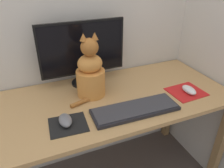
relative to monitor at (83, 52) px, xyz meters
The scene contains 8 objects.
desk 0.40m from the monitor, 73.43° to the right, with size 1.49×0.65×0.75m.
monitor is the anchor object (origin of this frame).
keyboard 0.48m from the monitor, 68.41° to the right, with size 0.47×0.17×0.02m.
mousepad_left 0.48m from the monitor, 117.38° to the right, with size 0.19×0.17×0.00m.
mousepad_right 0.68m from the monitor, 32.91° to the right, with size 0.21×0.19×0.00m.
computer_mouse_left 0.46m from the monitor, 119.25° to the right, with size 0.06×0.11×0.04m.
computer_mouse_right 0.69m from the monitor, 33.80° to the right, with size 0.06×0.11×0.04m.
cat 0.17m from the monitor, 91.16° to the right, with size 0.24×0.20×0.38m.
Camera 1 is at (-0.39, -1.01, 1.44)m, focal length 35.00 mm.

